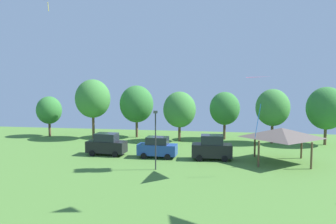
% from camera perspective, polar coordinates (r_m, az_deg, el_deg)
% --- Properties ---
extents(kite_flying_7, '(2.45, 3.16, 4.34)m').
position_cam_1_polar(kite_flying_7, '(31.69, 16.18, 3.40)').
color(kite_flying_7, '#E54C93').
extents(parked_car_leftmost, '(4.50, 2.32, 2.47)m').
position_cam_1_polar(parked_car_leftmost, '(40.77, -9.83, -5.13)').
color(parked_car_leftmost, black).
rests_on(parked_car_leftmost, ground).
extents(parked_car_second_from_left, '(4.30, 2.06, 2.29)m').
position_cam_1_polar(parked_car_second_from_left, '(38.87, -1.73, -5.69)').
color(parked_car_second_from_left, '#234299').
rests_on(parked_car_second_from_left, ground).
extents(parked_car_third_from_left, '(4.32, 2.21, 2.66)m').
position_cam_1_polar(parked_car_third_from_left, '(38.16, 7.06, -5.71)').
color(parked_car_third_from_left, black).
rests_on(parked_car_third_from_left, ground).
extents(park_pavilion, '(6.36, 5.85, 3.60)m').
position_cam_1_polar(park_pavilion, '(38.16, 17.77, -3.21)').
color(park_pavilion, brown).
rests_on(park_pavilion, ground).
extents(light_post_2, '(0.36, 0.20, 5.62)m').
position_cam_1_polar(light_post_2, '(33.49, -2.01, -3.92)').
color(light_post_2, '#2D2D33').
rests_on(light_post_2, ground).
extents(treeline_tree_0, '(3.70, 3.70, 5.93)m').
position_cam_1_polar(treeline_tree_0, '(55.43, -18.54, 0.27)').
color(treeline_tree_0, brown).
rests_on(treeline_tree_0, ground).
extents(treeline_tree_1, '(4.94, 4.94, 8.45)m').
position_cam_1_polar(treeline_tree_1, '(51.37, -11.97, 2.10)').
color(treeline_tree_1, brown).
rests_on(treeline_tree_1, ground).
extents(treeline_tree_2, '(4.88, 4.88, 7.56)m').
position_cam_1_polar(treeline_tree_2, '(51.74, -5.07, 1.28)').
color(treeline_tree_2, brown).
rests_on(treeline_tree_2, ground).
extents(treeline_tree_3, '(4.45, 4.45, 6.81)m').
position_cam_1_polar(treeline_tree_3, '(48.37, 1.86, 0.39)').
color(treeline_tree_3, brown).
rests_on(treeline_tree_3, ground).
extents(treeline_tree_4, '(4.21, 4.21, 6.71)m').
position_cam_1_polar(treeline_tree_4, '(50.37, 9.08, 0.56)').
color(treeline_tree_4, brown).
rests_on(treeline_tree_4, ground).
extents(treeline_tree_5, '(4.45, 4.45, 7.21)m').
position_cam_1_polar(treeline_tree_5, '(48.77, 16.45, 0.67)').
color(treeline_tree_5, brown).
rests_on(treeline_tree_5, ground).
extents(treeline_tree_6, '(5.00, 5.00, 7.52)m').
position_cam_1_polar(treeline_tree_6, '(49.97, 24.06, 0.54)').
color(treeline_tree_6, brown).
rests_on(treeline_tree_6, ground).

